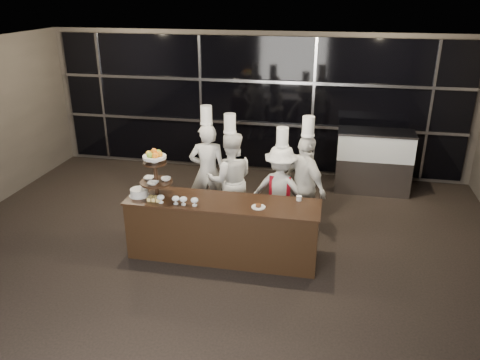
% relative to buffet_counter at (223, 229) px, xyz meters
% --- Properties ---
extents(room, '(10.00, 10.00, 10.00)m').
position_rel_buffet_counter_xyz_m(room, '(-0.13, -1.27, 1.03)').
color(room, black).
rests_on(room, ground).
extents(window_wall, '(8.60, 0.10, 2.80)m').
position_rel_buffet_counter_xyz_m(window_wall, '(-0.13, 3.66, 1.04)').
color(window_wall, black).
rests_on(window_wall, ground).
extents(buffet_counter, '(2.84, 0.74, 0.92)m').
position_rel_buffet_counter_xyz_m(buffet_counter, '(0.00, 0.00, 0.00)').
color(buffet_counter, black).
rests_on(buffet_counter, ground).
extents(display_stand, '(0.48, 0.48, 0.74)m').
position_rel_buffet_counter_xyz_m(display_stand, '(-1.00, -0.00, 0.87)').
color(display_stand, black).
rests_on(display_stand, buffet_counter).
extents(compotes, '(0.62, 0.11, 0.12)m').
position_rel_buffet_counter_xyz_m(compotes, '(-0.59, -0.22, 0.54)').
color(compotes, silver).
rests_on(compotes, buffet_counter).
extents(layer_cake, '(0.30, 0.30, 0.11)m').
position_rel_buffet_counter_xyz_m(layer_cake, '(-1.26, -0.05, 0.51)').
color(layer_cake, white).
rests_on(layer_cake, buffet_counter).
extents(pastry_squares, '(0.19, 0.13, 0.05)m').
position_rel_buffet_counter_xyz_m(pastry_squares, '(-0.98, -0.17, 0.48)').
color(pastry_squares, '#FADD7A').
rests_on(pastry_squares, buffet_counter).
extents(small_plate, '(0.20, 0.20, 0.05)m').
position_rel_buffet_counter_xyz_m(small_plate, '(0.55, -0.10, 0.47)').
color(small_plate, white).
rests_on(small_plate, buffet_counter).
extents(chef_cup, '(0.08, 0.08, 0.07)m').
position_rel_buffet_counter_xyz_m(chef_cup, '(1.09, 0.25, 0.49)').
color(chef_cup, white).
rests_on(chef_cup, buffet_counter).
extents(display_case, '(1.45, 0.64, 1.24)m').
position_rel_buffet_counter_xyz_m(display_case, '(2.34, 3.03, 0.22)').
color(display_case, '#A5A5AA').
rests_on(display_case, ground).
extents(chef_a, '(0.69, 0.52, 2.02)m').
position_rel_buffet_counter_xyz_m(chef_a, '(-0.55, 1.23, 0.42)').
color(chef_a, silver).
rests_on(chef_a, ground).
extents(chef_b, '(0.95, 0.82, 1.95)m').
position_rel_buffet_counter_xyz_m(chef_b, '(-0.11, 1.04, 0.38)').
color(chef_b, white).
rests_on(chef_b, ground).
extents(chef_c, '(1.05, 0.72, 1.80)m').
position_rel_buffet_counter_xyz_m(chef_c, '(0.74, 0.98, 0.30)').
color(chef_c, white).
rests_on(chef_c, ground).
extents(chef_d, '(0.95, 1.02, 1.99)m').
position_rel_buffet_counter_xyz_m(chef_d, '(1.13, 0.99, 0.40)').
color(chef_d, white).
rests_on(chef_d, ground).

